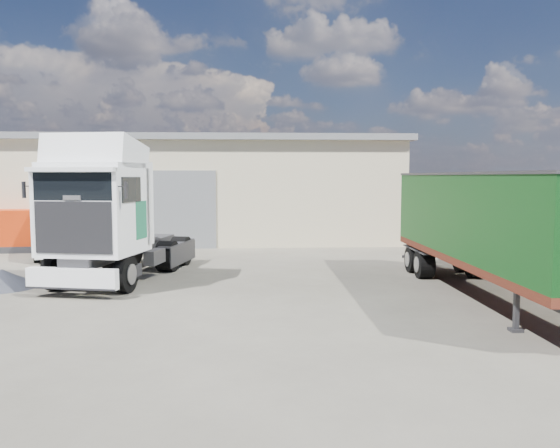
{
  "coord_description": "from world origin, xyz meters",
  "views": [
    {
      "loc": [
        1.55,
        -15.22,
        3.33
      ],
      "look_at": [
        2.56,
        3.0,
        1.73
      ],
      "focal_mm": 35.0,
      "sensor_mm": 36.0,
      "label": 1
    }
  ],
  "objects": [
    {
      "name": "panel_van",
      "position": [
        -6.46,
        7.77,
        0.96
      ],
      "size": [
        3.44,
        4.91,
        1.86
      ],
      "rotation": [
        0.0,
        0.0,
        0.39
      ],
      "color": "black",
      "rests_on": "ground"
    },
    {
      "name": "warehouse",
      "position": [
        -6.0,
        16.0,
        2.66
      ],
      "size": [
        30.6,
        12.6,
        5.42
      ],
      "color": "#B7A88D",
      "rests_on": "ground"
    },
    {
      "name": "box_trailer",
      "position": [
        8.07,
        -0.69,
        2.1
      ],
      "size": [
        2.34,
        10.38,
        3.44
      ],
      "rotation": [
        0.0,
        0.0,
        -0.01
      ],
      "color": "#2D2D30",
      "rests_on": "ground"
    },
    {
      "name": "ground",
      "position": [
        0.0,
        0.0,
        0.0
      ],
      "size": [
        120.0,
        120.0,
        0.0
      ],
      "primitive_type": "plane",
      "color": "#2A2822",
      "rests_on": "ground"
    },
    {
      "name": "tractor_unit",
      "position": [
        -2.82,
        1.84,
        1.91
      ],
      "size": [
        3.92,
        7.12,
        4.55
      ],
      "rotation": [
        0.0,
        0.0,
        -0.21
      ],
      "color": "black",
      "rests_on": "ground"
    },
    {
      "name": "orange_skip",
      "position": [
        -9.21,
        9.65,
        0.81
      ],
      "size": [
        3.1,
        2.07,
        1.86
      ],
      "rotation": [
        0.0,
        0.0,
        0.07
      ],
      "color": "#2D2D30",
      "rests_on": "ground"
    },
    {
      "name": "brick_boundary_wall",
      "position": [
        11.5,
        6.0,
        1.25
      ],
      "size": [
        0.35,
        26.0,
        2.5
      ],
      "primitive_type": "cube",
      "color": "brown",
      "rests_on": "ground"
    }
  ]
}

